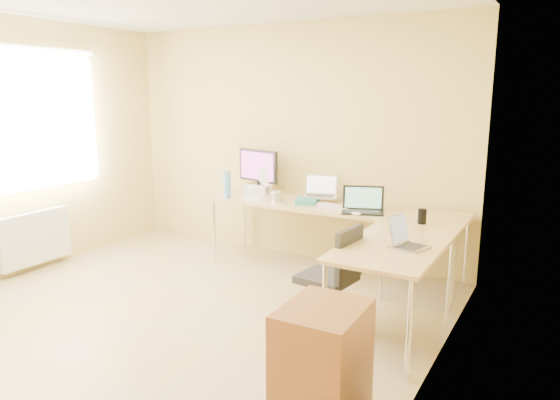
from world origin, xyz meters
The scene contains 23 objects.
floor centered at (0.00, 0.00, 0.00)m, with size 4.50×4.50×0.00m, color tan.
wall_back centered at (0.00, 2.25, 1.30)m, with size 4.50×4.50×0.00m, color #DFC06A.
wall_right centered at (2.10, 0.00, 1.30)m, with size 4.50×4.50×0.00m, color #DFC06A.
desk_main centered at (0.72, 1.85, 0.36)m, with size 2.65×0.70×0.73m, color tan.
desk_return centered at (1.70, 0.85, 0.36)m, with size 0.70×1.30×0.73m, color tan.
monitor centered at (-0.29, 2.05, 0.98)m, with size 0.58×0.19×0.50m, color black.
book_stack centered at (0.45, 1.83, 0.75)m, with size 0.22×0.30×0.05m, color teal.
laptop_center centered at (0.55, 1.94, 0.89)m, with size 0.35×0.27×0.22m, color #B6B6B8.
laptop_black centered at (1.12, 1.69, 0.85)m, with size 0.39×0.29×0.25m, color black.
keyboard centered at (0.73, 1.78, 0.74)m, with size 0.49×0.14×0.02m, color silver.
mouse centered at (1.11, 1.55, 0.75)m, with size 0.09×0.06×0.03m, color white.
mug centered at (0.11, 1.77, 0.78)m, with size 0.11×0.11×0.10m, color silver.
cd_stack centered at (0.20, 1.65, 0.75)m, with size 0.13×0.13×0.03m, color white.
water_bottle centered at (-0.40, 1.61, 0.88)m, with size 0.08×0.08×0.30m, color #599ED6.
papers centered at (-0.17, 1.73, 0.73)m, with size 0.21×0.30×0.01m, color white.
white_box centered at (-0.27, 1.97, 0.78)m, with size 0.25×0.18×0.09m, color white.
desk_fan centered at (-0.13, 2.05, 0.87)m, with size 0.23×0.23×0.29m, color white.
black_cup centered at (1.71, 1.55, 0.79)m, with size 0.07×0.07×0.13m, color black.
laptop_return centered at (1.82, 0.79, 0.83)m, with size 0.23×0.29×0.19m, color #A09EB4.
office_chair centered at (1.20, 0.71, 0.50)m, with size 0.51×0.51×0.85m, color #292728.
cabinet centered at (1.72, -0.46, 0.36)m, with size 0.42×0.52×0.71m, color brown.
radiator centered at (-2.03, 0.40, 0.35)m, with size 0.09×0.80×0.55m, color white.
window centered at (-2.05, 0.40, 1.55)m, with size 0.10×1.80×1.40m, color white.
Camera 1 is at (2.81, -2.79, 1.83)m, focal length 32.83 mm.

